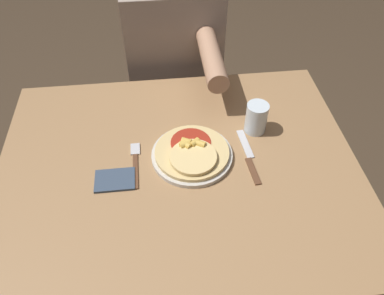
{
  "coord_description": "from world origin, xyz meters",
  "views": [
    {
      "loc": [
        -0.04,
        -0.71,
        1.56
      ],
      "look_at": [
        0.04,
        0.03,
        0.77
      ],
      "focal_mm": 35.0,
      "sensor_mm": 36.0,
      "label": 1
    }
  ],
  "objects_px": {
    "person_diner": "(175,63)",
    "dining_table": "(180,189)",
    "plate": "(192,155)",
    "knife": "(249,157)",
    "pizza": "(192,152)",
    "drinking_glass": "(256,118)",
    "fork": "(135,162)"
  },
  "relations": [
    {
      "from": "pizza",
      "to": "drinking_glass",
      "type": "relative_size",
      "value": 2.2
    },
    {
      "from": "plate",
      "to": "knife",
      "type": "distance_m",
      "value": 0.17
    },
    {
      "from": "pizza",
      "to": "fork",
      "type": "distance_m",
      "value": 0.17
    },
    {
      "from": "fork",
      "to": "dining_table",
      "type": "bearing_deg",
      "value": -12.36
    },
    {
      "from": "plate",
      "to": "drinking_glass",
      "type": "bearing_deg",
      "value": 23.96
    },
    {
      "from": "person_diner",
      "to": "dining_table",
      "type": "bearing_deg",
      "value": -93.48
    },
    {
      "from": "dining_table",
      "to": "drinking_glass",
      "type": "distance_m",
      "value": 0.33
    },
    {
      "from": "fork",
      "to": "person_diner",
      "type": "relative_size",
      "value": 0.15
    },
    {
      "from": "plate",
      "to": "knife",
      "type": "relative_size",
      "value": 1.09
    },
    {
      "from": "fork",
      "to": "person_diner",
      "type": "distance_m",
      "value": 0.61
    },
    {
      "from": "drinking_glass",
      "to": "person_diner",
      "type": "height_order",
      "value": "person_diner"
    },
    {
      "from": "dining_table",
      "to": "knife",
      "type": "xyz_separation_m",
      "value": [
        0.21,
        0.01,
        0.12
      ]
    },
    {
      "from": "drinking_glass",
      "to": "plate",
      "type": "bearing_deg",
      "value": -156.04
    },
    {
      "from": "knife",
      "to": "dining_table",
      "type": "bearing_deg",
      "value": -177.29
    },
    {
      "from": "plate",
      "to": "pizza",
      "type": "distance_m",
      "value": 0.02
    },
    {
      "from": "pizza",
      "to": "person_diner",
      "type": "distance_m",
      "value": 0.59
    },
    {
      "from": "dining_table",
      "to": "drinking_glass",
      "type": "height_order",
      "value": "drinking_glass"
    },
    {
      "from": "pizza",
      "to": "fork",
      "type": "xyz_separation_m",
      "value": [
        -0.17,
        0.0,
        -0.02
      ]
    },
    {
      "from": "plate",
      "to": "knife",
      "type": "xyz_separation_m",
      "value": [
        0.17,
        -0.02,
        -0.0
      ]
    },
    {
      "from": "dining_table",
      "to": "plate",
      "type": "height_order",
      "value": "plate"
    },
    {
      "from": "dining_table",
      "to": "drinking_glass",
      "type": "relative_size",
      "value": 10.56
    },
    {
      "from": "plate",
      "to": "knife",
      "type": "height_order",
      "value": "plate"
    },
    {
      "from": "plate",
      "to": "drinking_glass",
      "type": "distance_m",
      "value": 0.24
    },
    {
      "from": "dining_table",
      "to": "person_diner",
      "type": "distance_m",
      "value": 0.61
    },
    {
      "from": "pizza",
      "to": "plate",
      "type": "bearing_deg",
      "value": 84.44
    },
    {
      "from": "pizza",
      "to": "person_diner",
      "type": "relative_size",
      "value": 0.19
    },
    {
      "from": "dining_table",
      "to": "pizza",
      "type": "height_order",
      "value": "pizza"
    },
    {
      "from": "dining_table",
      "to": "drinking_glass",
      "type": "xyz_separation_m",
      "value": [
        0.26,
        0.13,
        0.16
      ]
    },
    {
      "from": "person_diner",
      "to": "knife",
      "type": "bearing_deg",
      "value": -73.69
    },
    {
      "from": "person_diner",
      "to": "pizza",
      "type": "bearing_deg",
      "value": -89.45
    },
    {
      "from": "fork",
      "to": "person_diner",
      "type": "height_order",
      "value": "person_diner"
    },
    {
      "from": "knife",
      "to": "person_diner",
      "type": "distance_m",
      "value": 0.63
    }
  ]
}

